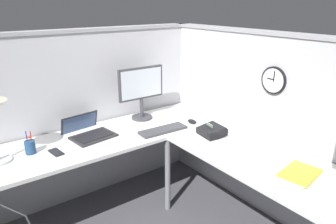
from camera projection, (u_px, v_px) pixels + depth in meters
ground_plane at (164, 224)px, 2.69m from camera, size 6.80×6.80×0.00m
cubicle_wall_back at (75, 118)px, 2.88m from camera, size 2.57×0.12×1.58m
cubicle_wall_right at (263, 125)px, 2.72m from camera, size 0.12×2.37×1.58m
desk at (151, 166)px, 2.36m from camera, size 2.35×2.15×0.73m
monitor at (141, 89)px, 2.95m from camera, size 0.46×0.20×0.50m
laptop at (87, 132)px, 2.68m from camera, size 0.39×0.42×0.22m
keyboard at (163, 130)px, 2.75m from camera, size 0.44×0.16×0.02m
computer_mouse at (192, 121)px, 2.93m from camera, size 0.06×0.10×0.03m
pen_cup at (30, 147)px, 2.33m from camera, size 0.08×0.08×0.18m
cell_phone at (56, 152)px, 2.35m from camera, size 0.09×0.15×0.01m
office_phone at (212, 131)px, 2.65m from camera, size 0.22×0.23×0.11m
book_stack at (298, 175)px, 2.02m from camera, size 0.30×0.23×0.04m
coffee_mug at (259, 155)px, 2.23m from camera, size 0.08×0.08×0.10m
wall_clock at (274, 80)px, 2.48m from camera, size 0.04×0.22×0.22m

